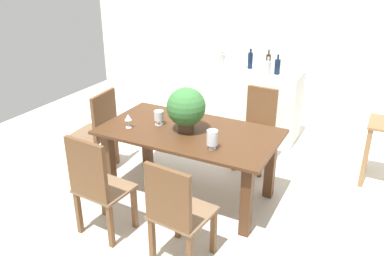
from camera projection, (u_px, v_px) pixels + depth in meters
ground_plane at (193, 190)px, 4.42m from camera, size 7.04×7.04×0.00m
back_wall at (271, 34)px, 6.02m from camera, size 6.40×0.10×2.60m
dining_table at (189, 143)px, 4.09m from camera, size 1.80×0.98×0.76m
chair_near_left at (96, 183)px, 3.48m from camera, size 0.49×0.44×1.00m
chair_near_right at (176, 211)px, 3.15m from camera, size 0.49×0.49×0.96m
chair_far_right at (258, 125)px, 4.76m from camera, size 0.42×0.45×0.97m
chair_head_end at (99, 128)px, 4.63m from camera, size 0.48×0.51×0.98m
flower_centerpiece at (186, 108)px, 3.93m from camera, size 0.39×0.39×0.45m
crystal_vase_left at (212, 138)px, 3.61m from camera, size 0.10×0.10×0.19m
crystal_vase_center_near at (159, 116)px, 4.14m from camera, size 0.10×0.10×0.15m
wine_glass at (128, 118)px, 4.06m from camera, size 0.07×0.07×0.15m
kitchen_counter at (247, 102)px, 5.61m from camera, size 1.43×0.56×0.97m
wine_bottle_amber at (250, 60)px, 5.40m from camera, size 0.07×0.07×0.27m
wine_bottle_green at (268, 62)px, 5.34m from camera, size 0.06×0.06×0.27m
wine_bottle_tall at (222, 61)px, 5.44m from camera, size 0.08×0.08×0.24m
wine_bottle_clear at (277, 67)px, 5.14m from camera, size 0.07×0.07×0.26m
wine_bottle_dark at (268, 67)px, 5.15m from camera, size 0.07×0.07×0.23m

